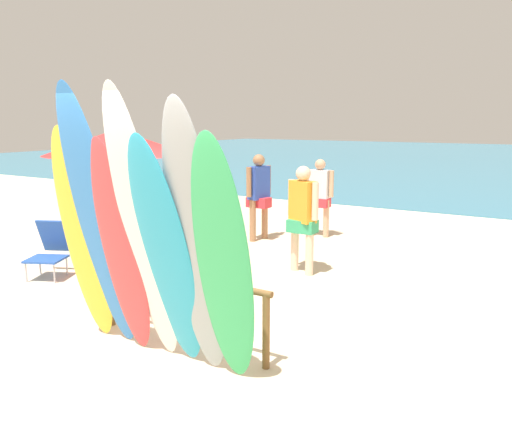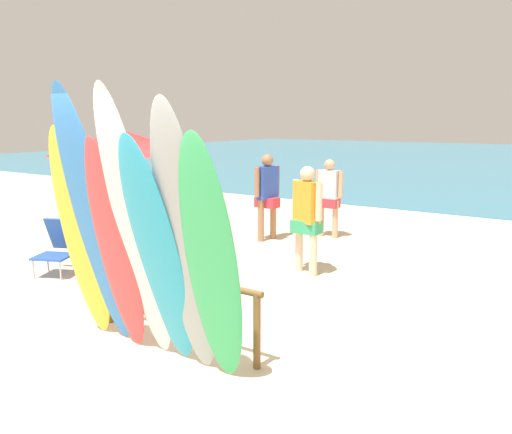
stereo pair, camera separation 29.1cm
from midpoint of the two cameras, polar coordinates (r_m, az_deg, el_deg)
ground at (r=18.20m, az=22.87°, el=2.77°), size 60.00×60.00×0.00m
surfboard_rack at (r=5.29m, az=-7.44°, el=-8.22°), size 2.12×0.07×0.76m
surfboard_yellow_0 at (r=5.44m, az=-17.52°, el=-1.99°), size 0.54×0.56×2.23m
surfboard_blue_1 at (r=5.13m, az=-16.07°, el=-0.45°), size 0.58×0.70×2.62m
surfboard_red_2 at (r=5.01m, az=-13.81°, el=-3.40°), size 0.49×0.54×2.14m
surfboard_white_3 at (r=4.69m, az=-11.61°, el=-1.43°), size 0.50×0.74×2.60m
surfboard_teal_4 at (r=4.60m, az=-9.15°, el=-4.21°), size 0.59×0.71×2.19m
surfboard_grey_5 at (r=4.35m, az=-6.00°, el=-3.06°), size 0.55×0.68×2.47m
surfboard_green_6 at (r=4.24m, az=-3.02°, el=-5.23°), size 0.55×0.60×2.21m
beachgoer_photographing at (r=10.05m, az=8.95°, el=2.69°), size 0.58×0.24×1.53m
beachgoer_midbeach at (r=7.58m, az=6.77°, el=0.50°), size 0.58×0.34×1.61m
beachgoer_near_rack at (r=9.68m, az=2.12°, el=2.90°), size 0.43×0.61×1.64m
beach_chair_red at (r=8.50m, az=-5.81°, el=-1.84°), size 0.58×0.79×0.80m
beach_chair_blue at (r=8.84m, az=-13.48°, el=-1.56°), size 0.61×0.77×0.82m
beach_chair_striped at (r=8.18m, az=-20.16°, el=-2.92°), size 0.74×0.83×0.82m
beach_umbrella at (r=7.14m, az=-13.69°, el=8.13°), size 1.91×1.91×2.15m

